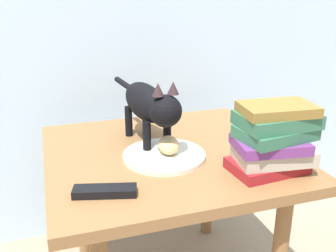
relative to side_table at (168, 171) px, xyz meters
name	(u,v)px	position (x,y,z in m)	size (l,w,h in m)	color
side_table	(168,171)	(0.00, 0.00, 0.00)	(0.71, 0.67, 0.51)	olive
plate	(164,156)	(-0.03, -0.04, 0.07)	(0.24, 0.24, 0.01)	silver
bread_roll	(169,145)	(-0.01, -0.04, 0.11)	(0.08, 0.06, 0.05)	#E0BC7A
cat	(149,105)	(-0.04, 0.06, 0.20)	(0.12, 0.48, 0.23)	black
book_stack	(273,139)	(0.22, -0.21, 0.16)	(0.22, 0.16, 0.19)	maroon
tv_remote	(105,191)	(-0.22, -0.20, 0.08)	(0.15, 0.04, 0.02)	black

